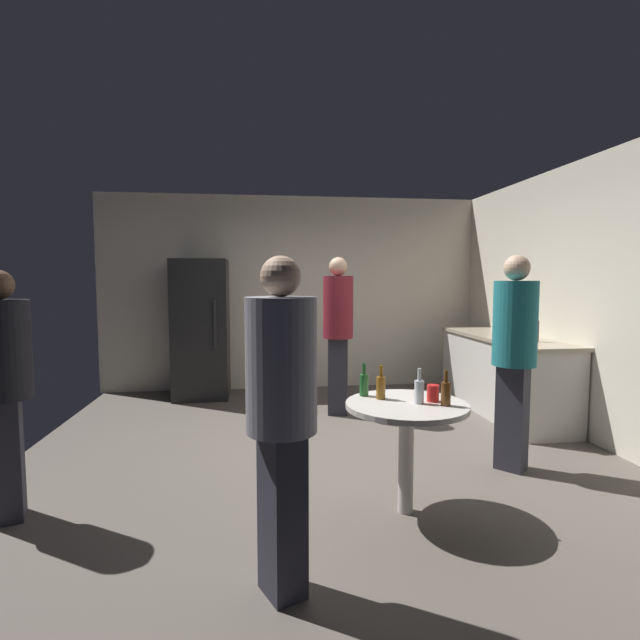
# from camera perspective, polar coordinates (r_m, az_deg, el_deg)

# --- Properties ---
(ground_plane) EXTENTS (5.20, 5.20, 0.10)m
(ground_plane) POSITION_cam_1_polar(r_m,az_deg,el_deg) (4.53, -0.36, -15.76)
(ground_plane) COLOR #5B544C
(wall_back) EXTENTS (5.32, 0.06, 2.70)m
(wall_back) POSITION_cam_1_polar(r_m,az_deg,el_deg) (6.86, -3.06, 3.19)
(wall_back) COLOR silver
(wall_back) RESTS_ON ground_plane
(wall_side_right) EXTENTS (0.06, 5.20, 2.70)m
(wall_side_right) POSITION_cam_1_polar(r_m,az_deg,el_deg) (5.26, 29.41, 2.11)
(wall_side_right) COLOR silver
(wall_side_right) RESTS_ON ground_plane
(refrigerator) EXTENTS (0.70, 0.68, 1.80)m
(refrigerator) POSITION_cam_1_polar(r_m,az_deg,el_deg) (6.48, -13.86, -1.02)
(refrigerator) COLOR black
(refrigerator) RESTS_ON ground_plane
(kitchen_counter) EXTENTS (0.64, 2.14, 0.90)m
(kitchen_counter) POSITION_cam_1_polar(r_m,az_deg,el_deg) (5.98, 20.79, -6.01)
(kitchen_counter) COLOR beige
(kitchen_counter) RESTS_ON ground_plane
(kettle) EXTENTS (0.24, 0.17, 0.18)m
(kettle) POSITION_cam_1_polar(r_m,az_deg,el_deg) (5.60, 22.08, -1.38)
(kettle) COLOR #B2B2B7
(kettle) RESTS_ON kitchen_counter
(wine_bottle_on_counter) EXTENTS (0.08, 0.08, 0.31)m
(wine_bottle_on_counter) POSITION_cam_1_polar(r_m,az_deg,el_deg) (5.44, 24.04, -1.12)
(wine_bottle_on_counter) COLOR #3F141E
(wine_bottle_on_counter) RESTS_ON kitchen_counter
(foreground_table) EXTENTS (0.80, 0.80, 0.73)m
(foreground_table) POSITION_cam_1_polar(r_m,az_deg,el_deg) (3.27, 10.18, -11.39)
(foreground_table) COLOR beige
(foreground_table) RESTS_ON ground_plane
(beer_bottle_amber) EXTENTS (0.06, 0.06, 0.23)m
(beer_bottle_amber) POSITION_cam_1_polar(r_m,az_deg,el_deg) (3.31, 7.19, -7.81)
(beer_bottle_amber) COLOR #8C5919
(beer_bottle_amber) RESTS_ON foreground_table
(beer_bottle_brown) EXTENTS (0.06, 0.06, 0.23)m
(beer_bottle_brown) POSITION_cam_1_polar(r_m,az_deg,el_deg) (3.21, 14.63, -8.31)
(beer_bottle_brown) COLOR #593314
(beer_bottle_brown) RESTS_ON foreground_table
(beer_bottle_green) EXTENTS (0.06, 0.06, 0.23)m
(beer_bottle_green) POSITION_cam_1_polar(r_m,az_deg,el_deg) (3.38, 5.22, -7.52)
(beer_bottle_green) COLOR #26662D
(beer_bottle_green) RESTS_ON foreground_table
(beer_bottle_clear) EXTENTS (0.06, 0.06, 0.23)m
(beer_bottle_clear) POSITION_cam_1_polar(r_m,az_deg,el_deg) (3.23, 11.62, -8.18)
(beer_bottle_clear) COLOR silver
(beer_bottle_clear) RESTS_ON foreground_table
(plastic_cup_red) EXTENTS (0.08, 0.08, 0.11)m
(plastic_cup_red) POSITION_cam_1_polar(r_m,az_deg,el_deg) (3.31, 13.19, -8.41)
(plastic_cup_red) COLOR red
(plastic_cup_red) RESTS_ON foreground_table
(person_in_maroon_shirt) EXTENTS (0.40, 0.40, 1.79)m
(person_in_maroon_shirt) POSITION_cam_1_polar(r_m,az_deg,el_deg) (5.46, 2.15, -0.33)
(person_in_maroon_shirt) COLOR #2D2D38
(person_in_maroon_shirt) RESTS_ON ground_plane
(person_in_black_shirt) EXTENTS (0.43, 0.43, 1.60)m
(person_in_black_shirt) POSITION_cam_1_polar(r_m,az_deg,el_deg) (3.65, -33.34, -5.55)
(person_in_black_shirt) COLOR #2D2D38
(person_in_black_shirt) RESTS_ON ground_plane
(person_in_teal_shirt) EXTENTS (0.48, 0.48, 1.73)m
(person_in_teal_shirt) POSITION_cam_1_polar(r_m,az_deg,el_deg) (4.16, 21.96, -2.78)
(person_in_teal_shirt) COLOR #2D2D38
(person_in_teal_shirt) RESTS_ON ground_plane
(person_in_gray_shirt) EXTENTS (0.45, 0.45, 1.65)m
(person_in_gray_shirt) POSITION_cam_1_polar(r_m,az_deg,el_deg) (2.34, -4.56, -9.43)
(person_in_gray_shirt) COLOR #2D2D38
(person_in_gray_shirt) RESTS_ON ground_plane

